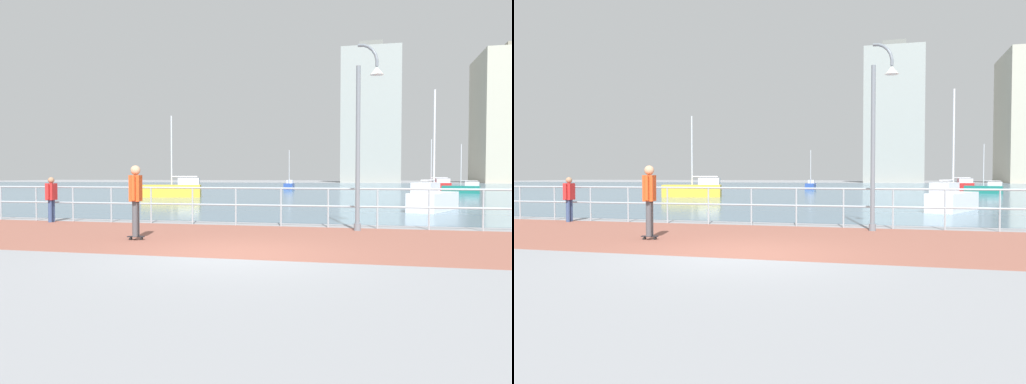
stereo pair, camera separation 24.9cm
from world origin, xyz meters
TOP-DOWN VIEW (x-y plane):
  - ground at (0.00, 40.00)m, footprint 220.00×220.00m
  - brick_paving at (0.00, 2.35)m, footprint 28.00×5.73m
  - harbor_water at (0.00, 50.21)m, footprint 180.00×88.00m
  - waterfront_railing at (-0.00, 5.21)m, footprint 25.25×0.06m
  - lamppost at (2.40, 4.54)m, footprint 0.76×0.52m
  - skateboarder at (-2.83, 1.48)m, footprint 0.41×0.56m
  - bystander at (-7.56, 4.86)m, footprint 0.28×0.56m
  - sailboat_red at (5.28, 12.89)m, footprint 2.56×3.87m
  - sailboat_yellow at (-5.84, 43.93)m, footprint 1.17×3.17m
  - sailboat_gray at (9.03, 42.15)m, footprint 3.83×1.72m
  - sailboat_teal at (10.61, 35.45)m, footprint 3.16×1.77m
  - sailboat_white at (-10.80, 22.89)m, footprint 4.28×2.26m
  - tower_slate at (3.38, 103.22)m, footprint 12.71×13.40m

SIDE VIEW (x-z plane):
  - ground at x=0.00m, z-range 0.00..0.00m
  - harbor_water at x=0.00m, z-range 0.00..0.00m
  - brick_paving at x=0.00m, z-range 0.00..0.01m
  - sailboat_teal at x=10.61m, z-range -1.72..2.53m
  - sailboat_yellow at x=-5.84m, z-range -1.77..2.60m
  - sailboat_gray at x=9.03m, z-range -2.10..3.10m
  - sailboat_red at x=5.28m, z-range -2.11..3.11m
  - sailboat_white at x=-10.80m, z-range -2.33..3.42m
  - waterfront_railing at x=0.00m, z-range 0.22..1.39m
  - bystander at x=-7.56m, z-range 0.12..1.59m
  - skateboarder at x=-2.83m, z-range 0.18..1.94m
  - lamppost at x=2.40m, z-range 0.27..5.39m
  - tower_slate at x=3.38m, z-range -0.83..30.55m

